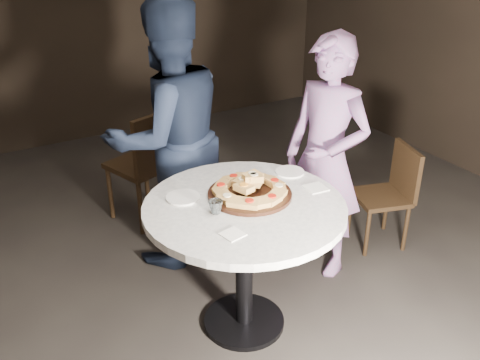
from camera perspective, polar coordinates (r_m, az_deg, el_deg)
The scene contains 13 objects.
floor at distance 3.58m, azimuth 0.76°, elevation -13.75°, with size 7.00×7.00×0.00m, color black.
table at distance 3.07m, azimuth 0.47°, elevation -5.20°, with size 1.45×1.45×0.86m.
serving_board at distance 3.07m, azimuth 1.05°, elevation -1.52°, with size 0.49×0.49×0.02m, color black.
focaccia_pile at distance 3.06m, azimuth 1.05°, elevation -0.79°, with size 0.43×0.43×0.12m.
plate_left at distance 3.07m, azimuth -6.11°, elevation -1.85°, with size 0.20×0.20×0.01m, color white.
plate_right at distance 3.36m, azimuth 5.33°, elevation 0.88°, with size 0.18×0.18×0.01m, color white.
water_glass at distance 2.89m, azimuth -2.61°, elevation -2.89°, with size 0.08×0.08×0.07m, color silver.
napkin_near at distance 2.72m, azimuth -0.79°, elevation -5.80°, with size 0.11×0.11×0.01m, color white.
napkin_far at distance 3.19m, azimuth 8.08°, elevation -0.83°, with size 0.12×0.12×0.01m, color white.
chair_far at distance 4.32m, azimuth -9.74°, elevation 2.17°, with size 0.58×0.60×0.97m.
chair_right at distance 4.19m, azimuth 15.81°, elevation -0.93°, with size 0.48×0.46×0.79m.
diner_navy at distance 3.70m, azimuth -7.62°, elevation 4.54°, with size 0.92×0.72×1.89m, color black.
diner_teal at distance 3.63m, azimuth 9.14°, elevation 2.22°, with size 0.61×0.40×1.68m, color slate.
Camera 1 is at (-1.41, -2.33, 2.32)m, focal length 40.00 mm.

